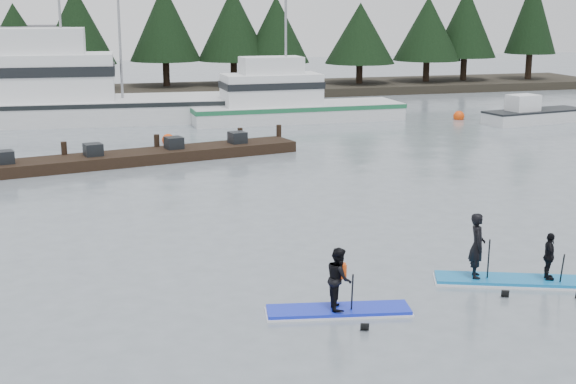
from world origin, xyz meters
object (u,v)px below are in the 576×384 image
object	(u,v)px
fishing_boat_medium	(290,112)
floating_dock	(141,157)
paddleboard_solo	(339,290)
paddleboard_duo	(506,262)
fishing_boat_large	(72,109)

from	to	relation	value
fishing_boat_medium	floating_dock	xyz separation A→B (m)	(-9.44, -10.24, -0.28)
paddleboard_solo	paddleboard_duo	bearing A→B (deg)	19.79
floating_dock	paddleboard_duo	world-z (taller)	paddleboard_duo
floating_dock	fishing_boat_large	bearing A→B (deg)	88.87
fishing_boat_large	floating_dock	world-z (taller)	fishing_boat_large
fishing_boat_medium	floating_dock	world-z (taller)	fishing_boat_medium
fishing_boat_large	paddleboard_solo	world-z (taller)	fishing_boat_large
fishing_boat_large	paddleboard_duo	distance (m)	32.01
floating_dock	paddleboard_duo	distance (m)	18.89
fishing_boat_medium	paddleboard_duo	size ratio (longest dim) A/B	3.43
fishing_boat_large	fishing_boat_medium	bearing A→B (deg)	-8.93
fishing_boat_large	paddleboard_duo	bearing A→B (deg)	-68.49
fishing_boat_large	paddleboard_solo	size ratio (longest dim) A/B	5.60
paddleboard_duo	floating_dock	bearing A→B (deg)	133.30
fishing_boat_large	fishing_boat_medium	distance (m)	12.36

